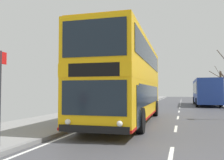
% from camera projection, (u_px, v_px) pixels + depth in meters
% --- Properties ---
extents(double_decker_bus_main, '(2.97, 11.39, 4.43)m').
position_uv_depth(double_decker_bus_main, '(127.00, 80.00, 13.50)').
color(double_decker_bus_main, '#F4B20F').
rests_on(double_decker_bus_main, ground).
extents(background_bus_far_lane, '(2.69, 10.49, 3.07)m').
position_uv_depth(background_bus_far_lane, '(206.00, 91.00, 29.27)').
color(background_bus_far_lane, navy).
rests_on(background_bus_far_lane, ground).
extents(bus_stop_sign_near, '(0.08, 0.44, 2.76)m').
position_uv_depth(bus_stop_sign_near, '(0.00, 87.00, 7.06)').
color(bus_stop_sign_near, '#2D2D33').
rests_on(bus_stop_sign_near, ground).
extents(bare_tree_far_02, '(3.72, 1.62, 5.69)m').
position_uv_depth(bare_tree_far_02, '(221.00, 85.00, 40.29)').
color(bare_tree_far_02, '#4C3D2D').
rests_on(bare_tree_far_02, ground).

